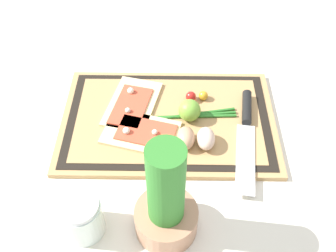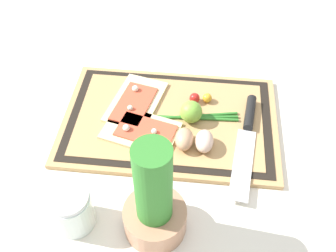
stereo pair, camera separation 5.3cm
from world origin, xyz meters
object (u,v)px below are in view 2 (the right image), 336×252
at_px(pizza_slice_near, 135,102).
at_px(lime, 191,112).
at_px(egg_brown, 184,139).
at_px(cherry_tomato_yellow, 207,98).
at_px(cherry_tomato_red, 195,98).
at_px(knife, 248,128).
at_px(egg_pink, 204,141).
at_px(pizza_slice_far, 142,131).
at_px(herb_pot, 157,204).
at_px(sauce_jar, 72,211).

xyz_separation_m(pizza_slice_near, lime, (-0.14, 0.04, 0.02)).
height_order(egg_brown, cherry_tomato_yellow, egg_brown).
height_order(pizza_slice_near, cherry_tomato_red, cherry_tomato_red).
bearing_deg(cherry_tomato_red, knife, 148.01).
relative_size(egg_pink, cherry_tomato_yellow, 2.58).
bearing_deg(egg_brown, pizza_slice_near, -42.56).
relative_size(egg_brown, lime, 1.12).
bearing_deg(cherry_tomato_red, egg_brown, 83.86).
xyz_separation_m(egg_brown, lime, (-0.01, -0.08, 0.01)).
bearing_deg(cherry_tomato_yellow, egg_pink, 89.49).
xyz_separation_m(pizza_slice_far, cherry_tomato_yellow, (-0.14, -0.11, 0.01)).
height_order(pizza_slice_far, knife, pizza_slice_far).
bearing_deg(herb_pot, egg_brown, -100.24).
relative_size(egg_pink, cherry_tomato_red, 2.32).
xyz_separation_m(cherry_tomato_red, cherry_tomato_yellow, (-0.03, -0.01, -0.00)).
distance_m(pizza_slice_far, egg_pink, 0.15).
relative_size(egg_brown, cherry_tomato_red, 2.32).
bearing_deg(herb_pot, pizza_slice_far, -74.05).
xyz_separation_m(pizza_slice_far, knife, (-0.24, -0.03, 0.00)).
xyz_separation_m(pizza_slice_near, knife, (-0.27, 0.06, 0.00)).
distance_m(pizza_slice_near, cherry_tomato_yellow, 0.17).
relative_size(cherry_tomato_red, cherry_tomato_yellow, 1.11).
relative_size(pizza_slice_near, sauce_jar, 2.13).
height_order(knife, lime, lime).
height_order(egg_brown, herb_pot, herb_pot).
distance_m(pizza_slice_near, egg_brown, 0.17).
relative_size(pizza_slice_far, egg_pink, 3.21).
relative_size(knife, egg_brown, 4.96).
height_order(lime, cherry_tomato_yellow, lime).
bearing_deg(herb_pot, cherry_tomato_yellow, -103.41).
xyz_separation_m(pizza_slice_near, pizza_slice_far, (-0.03, 0.09, 0.00)).
bearing_deg(pizza_slice_near, lime, 164.06).
distance_m(egg_pink, sauce_jar, 0.31).
bearing_deg(pizza_slice_far, egg_brown, 164.58).
distance_m(cherry_tomato_yellow, sauce_jar, 0.42).
distance_m(pizza_slice_near, egg_pink, 0.21).
bearing_deg(herb_pot, egg_pink, -112.24).
xyz_separation_m(pizza_slice_near, egg_brown, (-0.13, 0.12, 0.01)).
height_order(knife, herb_pot, herb_pot).
xyz_separation_m(knife, egg_brown, (0.14, 0.06, 0.01)).
distance_m(pizza_slice_far, sauce_jar, 0.25).
bearing_deg(pizza_slice_near, egg_pink, 145.39).
relative_size(lime, cherry_tomato_red, 2.07).
xyz_separation_m(pizza_slice_near, egg_pink, (-0.17, 0.12, 0.01)).
relative_size(lime, cherry_tomato_yellow, 2.30).
bearing_deg(sauce_jar, knife, -142.52).
bearing_deg(egg_brown, egg_pink, 178.46).
xyz_separation_m(cherry_tomato_red, sauce_jar, (0.21, 0.34, 0.01)).
bearing_deg(sauce_jar, egg_brown, -134.36).
bearing_deg(knife, pizza_slice_far, 7.43).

